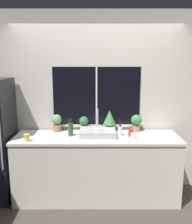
{
  "coord_description": "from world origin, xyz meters",
  "views": [
    {
      "loc": [
        -0.01,
        -3.04,
        1.98
      ],
      "look_at": [
        0.01,
        0.32,
        1.29
      ],
      "focal_mm": 40.0,
      "sensor_mm": 36.0,
      "label": 1
    }
  ],
  "objects_px": {
    "soap_bottle": "(119,131)",
    "mug_red": "(130,133)",
    "sink": "(97,132)",
    "mug_white": "(132,136)",
    "mug_yellow": "(26,138)",
    "potted_plant_far_left": "(56,122)",
    "potted_plant_center_left": "(83,123)",
    "potted_plant_far_right": "(135,122)",
    "potted_plant_center_right": "(108,119)",
    "bottle_tall": "(70,129)"
  },
  "relations": [
    {
      "from": "potted_plant_center_right",
      "to": "mug_red",
      "type": "bearing_deg",
      "value": -41.51
    },
    {
      "from": "sink",
      "to": "mug_red",
      "type": "distance_m",
      "value": 0.47
    },
    {
      "from": "mug_red",
      "to": "bottle_tall",
      "type": "bearing_deg",
      "value": 178.77
    },
    {
      "from": "potted_plant_center_right",
      "to": "sink",
      "type": "bearing_deg",
      "value": -128.9
    },
    {
      "from": "mug_yellow",
      "to": "mug_red",
      "type": "relative_size",
      "value": 0.94
    },
    {
      "from": "potted_plant_center_left",
      "to": "soap_bottle",
      "type": "relative_size",
      "value": 1.37
    },
    {
      "from": "potted_plant_far_right",
      "to": "bottle_tall",
      "type": "distance_m",
      "value": 0.99
    },
    {
      "from": "potted_plant_far_left",
      "to": "mug_yellow",
      "type": "distance_m",
      "value": 0.58
    },
    {
      "from": "mug_white",
      "to": "mug_yellow",
      "type": "bearing_deg",
      "value": -175.25
    },
    {
      "from": "potted_plant_center_right",
      "to": "potted_plant_center_left",
      "type": "bearing_deg",
      "value": 180.0
    },
    {
      "from": "potted_plant_far_left",
      "to": "mug_white",
      "type": "bearing_deg",
      "value": -18.04
    },
    {
      "from": "soap_bottle",
      "to": "bottle_tall",
      "type": "xyz_separation_m",
      "value": [
        -0.7,
        -0.03,
        0.03
      ]
    },
    {
      "from": "sink",
      "to": "potted_plant_far_left",
      "type": "height_order",
      "value": "sink"
    },
    {
      "from": "sink",
      "to": "mug_red",
      "type": "bearing_deg",
      "value": -3.91
    },
    {
      "from": "mug_yellow",
      "to": "mug_red",
      "type": "xyz_separation_m",
      "value": [
        1.4,
        0.22,
        0.0
      ]
    },
    {
      "from": "bottle_tall",
      "to": "mug_yellow",
      "type": "distance_m",
      "value": 0.61
    },
    {
      "from": "soap_bottle",
      "to": "potted_plant_far_left",
      "type": "bearing_deg",
      "value": 167.27
    },
    {
      "from": "bottle_tall",
      "to": "mug_white",
      "type": "bearing_deg",
      "value": -8.02
    },
    {
      "from": "mug_red",
      "to": "potted_plant_center_left",
      "type": "bearing_deg",
      "value": 159.25
    },
    {
      "from": "potted_plant_center_right",
      "to": "soap_bottle",
      "type": "distance_m",
      "value": 0.28
    },
    {
      "from": "potted_plant_far_left",
      "to": "potted_plant_center_left",
      "type": "bearing_deg",
      "value": 0.0
    },
    {
      "from": "potted_plant_center_right",
      "to": "mug_yellow",
      "type": "xyz_separation_m",
      "value": [
        -1.12,
        -0.48,
        -0.14
      ]
    },
    {
      "from": "sink",
      "to": "soap_bottle",
      "type": "bearing_deg",
      "value": 2.1
    },
    {
      "from": "sink",
      "to": "bottle_tall",
      "type": "xyz_separation_m",
      "value": [
        -0.38,
        -0.01,
        0.05
      ]
    },
    {
      "from": "sink",
      "to": "mug_white",
      "type": "height_order",
      "value": "sink"
    },
    {
      "from": "potted_plant_center_right",
      "to": "mug_red",
      "type": "xyz_separation_m",
      "value": [
        0.29,
        -0.25,
        -0.14
      ]
    },
    {
      "from": "sink",
      "to": "mug_white",
      "type": "xyz_separation_m",
      "value": [
        0.49,
        -0.14,
        -0.01
      ]
    },
    {
      "from": "potted_plant_center_left",
      "to": "potted_plant_far_right",
      "type": "distance_m",
      "value": 0.79
    },
    {
      "from": "sink",
      "to": "soap_bottle",
      "type": "relative_size",
      "value": 3.04
    },
    {
      "from": "potted_plant_center_left",
      "to": "mug_yellow",
      "type": "height_order",
      "value": "potted_plant_center_left"
    },
    {
      "from": "mug_yellow",
      "to": "potted_plant_center_right",
      "type": "bearing_deg",
      "value": 23.13
    },
    {
      "from": "potted_plant_center_left",
      "to": "potted_plant_far_right",
      "type": "relative_size",
      "value": 0.9
    },
    {
      "from": "potted_plant_center_right",
      "to": "potted_plant_far_right",
      "type": "bearing_deg",
      "value": 0.0
    },
    {
      "from": "potted_plant_far_left",
      "to": "mug_white",
      "type": "distance_m",
      "value": 1.16
    },
    {
      "from": "potted_plant_far_left",
      "to": "mug_yellow",
      "type": "bearing_deg",
      "value": -124.33
    },
    {
      "from": "mug_white",
      "to": "potted_plant_center_right",
      "type": "bearing_deg",
      "value": 130.83
    },
    {
      "from": "bottle_tall",
      "to": "potted_plant_far_right",
      "type": "bearing_deg",
      "value": 13.76
    },
    {
      "from": "sink",
      "to": "mug_yellow",
      "type": "distance_m",
      "value": 0.97
    },
    {
      "from": "bottle_tall",
      "to": "potted_plant_far_left",
      "type": "bearing_deg",
      "value": 134.32
    },
    {
      "from": "potted_plant_center_right",
      "to": "bottle_tall",
      "type": "distance_m",
      "value": 0.61
    },
    {
      "from": "soap_bottle",
      "to": "mug_red",
      "type": "relative_size",
      "value": 1.61
    },
    {
      "from": "potted_plant_far_right",
      "to": "bottle_tall",
      "type": "xyz_separation_m",
      "value": [
        -0.96,
        -0.24,
        -0.04
      ]
    },
    {
      "from": "potted_plant_far_right",
      "to": "mug_red",
      "type": "height_order",
      "value": "potted_plant_far_right"
    },
    {
      "from": "sink",
      "to": "potted_plant_center_right",
      "type": "bearing_deg",
      "value": 51.1
    },
    {
      "from": "potted_plant_center_left",
      "to": "mug_white",
      "type": "bearing_deg",
      "value": -27.34
    },
    {
      "from": "potted_plant_far_right",
      "to": "mug_yellow",
      "type": "height_order",
      "value": "potted_plant_far_right"
    },
    {
      "from": "potted_plant_center_right",
      "to": "potted_plant_far_right",
      "type": "distance_m",
      "value": 0.4
    },
    {
      "from": "sink",
      "to": "bottle_tall",
      "type": "distance_m",
      "value": 0.38
    },
    {
      "from": "mug_white",
      "to": "potted_plant_far_left",
      "type": "bearing_deg",
      "value": 161.96
    },
    {
      "from": "mug_yellow",
      "to": "potted_plant_far_left",
      "type": "bearing_deg",
      "value": 55.67
    }
  ]
}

